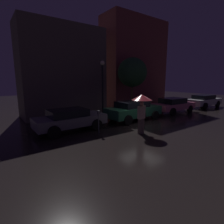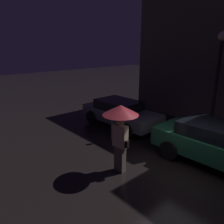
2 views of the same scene
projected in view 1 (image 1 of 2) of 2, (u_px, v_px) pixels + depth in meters
name	position (u px, v px, depth m)	size (l,w,h in m)	color
ground_plane	(142.00, 125.00, 12.02)	(60.00, 60.00, 0.00)	black
building_facade_left	(63.00, 72.00, 14.81)	(6.88, 3.00, 7.40)	#564C47
building_facade_right	(134.00, 64.00, 19.35)	(7.33, 3.00, 9.38)	brown
parked_car_grey	(70.00, 119.00, 10.48)	(4.20, 1.94, 1.32)	slate
parked_car_green	(133.00, 110.00, 13.21)	(4.44, 2.00, 1.46)	#1E5638
parked_car_pink	(173.00, 105.00, 16.39)	(4.37, 2.02, 1.36)	#DB6684
parked_car_silver	(204.00, 101.00, 19.26)	(4.52, 1.90, 1.39)	#B7B7BF
pedestrian_with_umbrella	(142.00, 103.00, 9.73)	(1.12, 1.12, 2.24)	#66564C
parking_meter	(99.00, 120.00, 9.86)	(0.12, 0.10, 1.35)	#4C5154
street_lamp_near	(103.00, 81.00, 13.84)	(0.36, 0.36, 4.50)	black
street_tree	(132.00, 73.00, 15.40)	(2.58, 2.58, 4.96)	#473323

